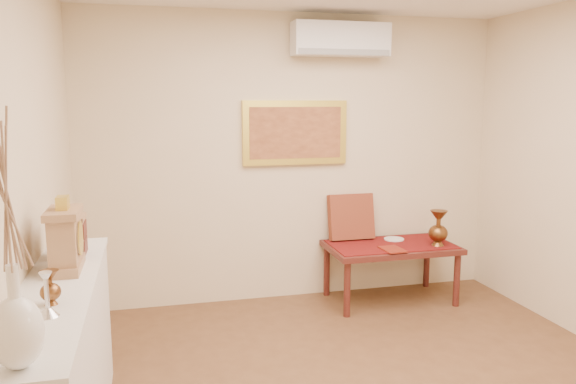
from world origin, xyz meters
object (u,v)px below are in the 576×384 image
object	(u,v)px
low_table	(391,251)
wooden_chest	(72,236)
display_ledge	(62,378)
brass_urn_tall	(438,224)
mantel_clock	(65,239)
white_vase	(9,236)

from	to	relation	value
low_table	wooden_chest	bearing A→B (deg)	-153.85
display_ledge	wooden_chest	distance (m)	0.84
brass_urn_tall	low_table	xyz separation A→B (m)	(-0.40, 0.16, -0.28)
mantel_clock	wooden_chest	xyz separation A→B (m)	(-0.00, 0.29, -0.05)
white_vase	mantel_clock	bearing A→B (deg)	89.63
display_ledge	mantel_clock	distance (m)	0.72
low_table	display_ledge	bearing A→B (deg)	-144.90
brass_urn_tall	low_table	size ratio (longest dim) A/B	0.34
brass_urn_tall	display_ledge	bearing A→B (deg)	-150.76
white_vase	brass_urn_tall	size ratio (longest dim) A/B	2.31
display_ledge	low_table	size ratio (longest dim) A/B	1.68
wooden_chest	low_table	world-z (taller)	wooden_chest
low_table	white_vase	bearing A→B (deg)	-133.84
display_ledge	low_table	xyz separation A→B (m)	(2.67, 1.88, -0.01)
wooden_chest	white_vase	bearing A→B (deg)	-90.13
brass_urn_tall	mantel_clock	distance (m)	3.40
display_ledge	mantel_clock	size ratio (longest dim) A/B	4.93
wooden_chest	low_table	bearing A→B (deg)	26.15
white_vase	mantel_clock	world-z (taller)	white_vase
display_ledge	mantel_clock	world-z (taller)	mantel_clock
brass_urn_tall	display_ledge	world-z (taller)	display_ledge
wooden_chest	low_table	distance (m)	3.03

